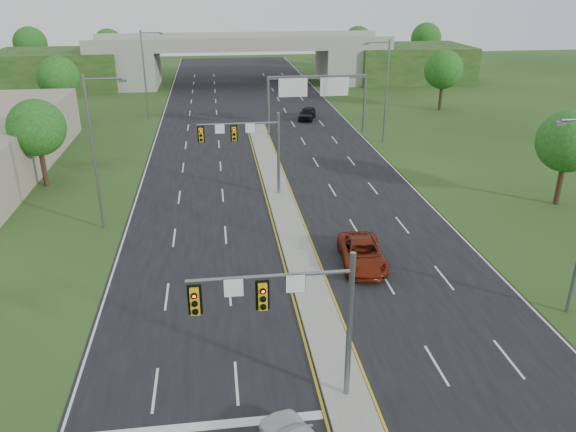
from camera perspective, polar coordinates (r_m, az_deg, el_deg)
The scene contains 21 objects.
ground at distance 25.82m, azimuth 5.91°, elevation -17.74°, with size 240.00×240.00×0.00m, color #213F16.
road at distance 56.73m, azimuth -2.13°, elevation 5.73°, with size 24.00×160.00×0.02m, color black.
median at distance 45.43m, azimuth -0.65°, elevation 1.40°, with size 2.00×54.00×0.16m, color gray.
lane_markings at distance 50.91m, azimuth -2.14°, elevation 3.71°, with size 23.72×160.00×0.01m.
signal_mast_near at distance 22.58m, azimuth 0.77°, elevation -9.33°, with size 6.62×0.60×7.00m.
signal_mast_far at distance 45.59m, azimuth -3.82°, elevation 7.56°, with size 6.62×0.60×7.00m.
sign_gantry at distance 65.97m, azimuth 2.86°, elevation 12.84°, with size 11.58×0.44×6.67m.
overpass at distance 99.96m, azimuth -4.80°, elevation 15.26°, with size 80.00×14.00×8.10m.
lightpole_l_mid at distance 41.22m, azimuth -18.95°, elevation 6.68°, with size 2.85×0.25×11.00m.
lightpole_l_far at distance 75.17m, azimuth -14.24°, elevation 14.10°, with size 2.85×0.25×11.00m.
lightpole_r_far at distance 62.67m, azimuth 9.81°, elevation 12.81°, with size 2.85×0.25×11.00m.
tree_l_near at distance 52.47m, azimuth -24.17°, elevation 8.17°, with size 4.80×4.80×7.60m.
tree_l_mid at distance 77.16m, azimuth -22.30°, elevation 12.89°, with size 5.20×5.20×8.12m.
tree_r_near at distance 48.85m, azimuth 26.56°, elevation 6.77°, with size 4.80×4.80×7.60m.
tree_r_mid at distance 81.01m, azimuth 15.52°, elevation 14.14°, with size 5.20×5.20×8.12m.
tree_back_a at distance 118.16m, azimuth -24.72°, elevation 15.64°, with size 6.00×6.00×8.85m.
tree_back_b at distance 115.08m, azimuth -17.77°, elevation 16.29°, with size 5.60×5.60×8.32m.
tree_back_c at distance 117.18m, azimuth 7.12°, elevation 17.25°, with size 5.60×5.60×8.32m.
tree_back_d at distance 121.39m, azimuth 13.84°, elevation 17.14°, with size 6.00×6.00×8.85m.
car_far_a at distance 35.79m, azimuth 7.55°, elevation -3.79°, with size 2.61×5.66×1.57m, color maroon.
car_far_c at distance 73.67m, azimuth 1.96°, elevation 10.39°, with size 1.83×4.55×1.55m, color black.
Camera 1 is at (-5.09, -18.95, 16.78)m, focal length 35.00 mm.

